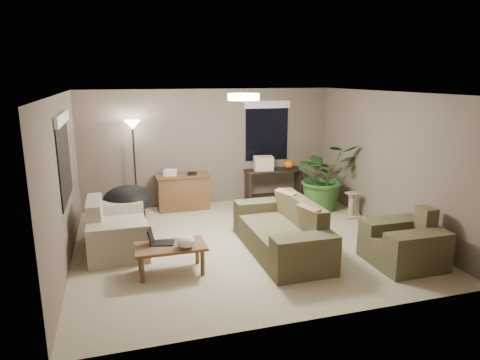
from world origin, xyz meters
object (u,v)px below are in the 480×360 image
object	(u,v)px
desk	(183,192)
console_table	(274,183)
main_sofa	(283,234)
coffee_table	(171,249)
houseplant	(323,183)
papasan_chair	(128,204)
loveseat	(116,231)
cat_scratching_post	(351,206)
armchair	(404,245)
floor_lamp	(133,136)

from	to	relation	value
desk	console_table	world-z (taller)	same
main_sofa	coffee_table	world-z (taller)	main_sofa
houseplant	papasan_chair	bearing A→B (deg)	-179.55
loveseat	console_table	size ratio (longest dim) A/B	1.23
houseplant	coffee_table	bearing A→B (deg)	-148.32
main_sofa	cat_scratching_post	bearing A→B (deg)	31.99
houseplant	cat_scratching_post	distance (m)	0.80
desk	papasan_chair	size ratio (longest dim) A/B	0.92
cat_scratching_post	papasan_chair	bearing A→B (deg)	171.80
loveseat	console_table	xyz separation A→B (m)	(3.43, 1.77, 0.14)
coffee_table	cat_scratching_post	distance (m)	4.10
console_table	cat_scratching_post	distance (m)	1.84
desk	armchair	bearing A→B (deg)	-53.18
coffee_table	houseplant	distance (m)	4.12
main_sofa	coffee_table	size ratio (longest dim) A/B	2.20
loveseat	papasan_chair	world-z (taller)	loveseat
desk	cat_scratching_post	size ratio (longest dim) A/B	2.20
desk	floor_lamp	distance (m)	1.55
main_sofa	console_table	world-z (taller)	main_sofa
cat_scratching_post	loveseat	bearing A→B (deg)	-175.85
console_table	main_sofa	bearing A→B (deg)	-107.75
console_table	floor_lamp	distance (m)	3.21
console_table	cat_scratching_post	bearing A→B (deg)	-51.97
floor_lamp	cat_scratching_post	size ratio (longest dim) A/B	3.82
papasan_chair	houseplant	size ratio (longest dim) A/B	0.83
armchair	console_table	bearing A→B (deg)	101.16
papasan_chair	cat_scratching_post	distance (m)	4.36
console_table	loveseat	bearing A→B (deg)	-152.74
armchair	desk	size ratio (longest dim) A/B	0.91
armchair	loveseat	bearing A→B (deg)	155.90
console_table	cat_scratching_post	xyz separation A→B (m)	(1.12, -1.44, -0.22)
loveseat	desk	size ratio (longest dim) A/B	1.45
main_sofa	houseplant	xyz separation A→B (m)	(1.67, 1.89, 0.26)
main_sofa	armchair	distance (m)	1.83
console_table	cat_scratching_post	size ratio (longest dim) A/B	2.60
armchair	houseplant	xyz separation A→B (m)	(0.10, 2.84, 0.26)
cat_scratching_post	coffee_table	bearing A→B (deg)	-158.37
console_table	floor_lamp	world-z (taller)	floor_lamp
main_sofa	houseplant	world-z (taller)	houseplant
main_sofa	armchair	world-z (taller)	same
main_sofa	papasan_chair	xyz separation A→B (m)	(-2.33, 1.86, 0.17)
floor_lamp	houseplant	distance (m)	4.04
coffee_table	console_table	size ratio (longest dim) A/B	0.77
armchair	houseplant	distance (m)	2.85
armchair	coffee_table	world-z (taller)	armchair
desk	floor_lamp	bearing A→B (deg)	179.83
main_sofa	floor_lamp	size ratio (longest dim) A/B	1.15
desk	floor_lamp	xyz separation A→B (m)	(-0.96, 0.00, 1.22)
desk	cat_scratching_post	distance (m)	3.49
loveseat	cat_scratching_post	size ratio (longest dim) A/B	3.20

